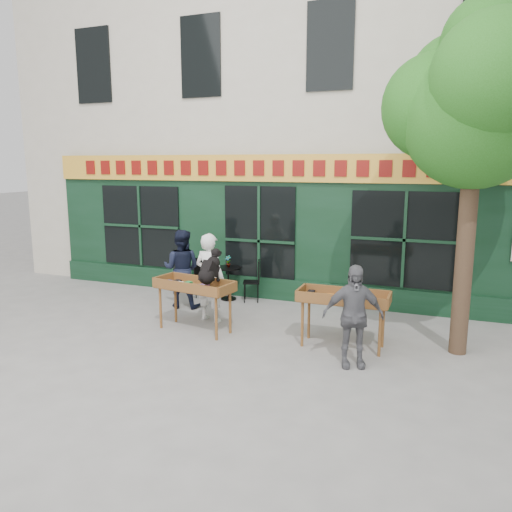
% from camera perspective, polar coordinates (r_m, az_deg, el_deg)
% --- Properties ---
extents(ground, '(80.00, 80.00, 0.00)m').
position_cam_1_polar(ground, '(9.70, -4.53, -8.16)').
color(ground, slate).
rests_on(ground, ground).
extents(building, '(14.00, 7.26, 10.00)m').
position_cam_1_polar(building, '(14.91, 5.65, 17.72)').
color(building, beige).
rests_on(building, ground).
extents(street_tree, '(3.05, 2.90, 5.60)m').
position_cam_1_polar(street_tree, '(8.68, 24.20, 16.28)').
color(street_tree, '#382619').
rests_on(street_tree, ground).
extents(book_cart_center, '(1.58, 0.87, 0.99)m').
position_cam_1_polar(book_cart_center, '(9.35, -7.07, -3.67)').
color(book_cart_center, brown).
rests_on(book_cart_center, ground).
extents(dog, '(0.44, 0.65, 0.60)m').
position_cam_1_polar(dog, '(9.04, -5.33, -1.08)').
color(dog, black).
rests_on(dog, book_cart_center).
extents(woman, '(0.71, 0.53, 1.77)m').
position_cam_1_polar(woman, '(9.90, -5.30, -2.47)').
color(woman, white).
rests_on(woman, ground).
extents(book_cart_right, '(1.51, 0.63, 0.99)m').
position_cam_1_polar(book_cart_right, '(8.59, 9.95, -5.03)').
color(book_cart_right, brown).
rests_on(book_cart_right, ground).
extents(man_right, '(1.02, 0.70, 1.61)m').
position_cam_1_polar(man_right, '(7.84, 11.02, -6.74)').
color(man_right, '#545459').
rests_on(man_right, ground).
extents(bistro_table, '(0.60, 0.60, 0.76)m').
position_cam_1_polar(bistro_table, '(11.48, -3.19, -2.36)').
color(bistro_table, black).
rests_on(bistro_table, ground).
extents(bistro_chair_left, '(0.48, 0.48, 0.95)m').
position_cam_1_polar(bistro_chair_left, '(11.69, -6.13, -2.09)').
color(bistro_chair_left, black).
rests_on(bistro_chair_left, ground).
extents(bistro_chair_right, '(0.47, 0.46, 0.95)m').
position_cam_1_polar(bistro_chair_right, '(11.30, -0.09, -2.46)').
color(bistro_chair_right, black).
rests_on(bistro_chair_right, ground).
extents(potted_plant, '(0.16, 0.12, 0.27)m').
position_cam_1_polar(potted_plant, '(11.40, -3.20, -0.60)').
color(potted_plant, gray).
rests_on(potted_plant, bistro_table).
extents(man_left, '(0.93, 0.78, 1.71)m').
position_cam_1_polar(man_left, '(10.94, -8.49, -1.44)').
color(man_left, black).
rests_on(man_left, ground).
extents(chalkboard, '(0.57, 0.22, 0.79)m').
position_cam_1_polar(chalkboard, '(12.36, -8.51, -2.20)').
color(chalkboard, black).
rests_on(chalkboard, ground).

